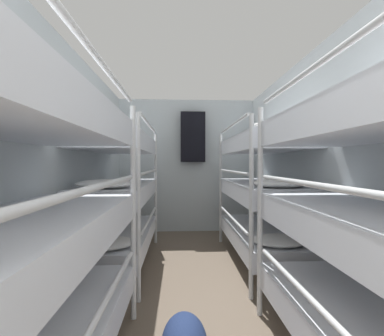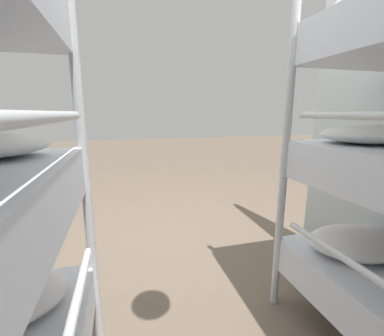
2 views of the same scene
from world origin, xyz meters
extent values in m
plane|color=#6B5B4C|center=(0.00, 0.00, 0.00)|extent=(20.00, 20.00, 0.00)
cylinder|color=silver|center=(-0.52, 0.57, 0.86)|extent=(0.04, 0.04, 1.72)
ellipsoid|color=white|center=(-0.88, 0.79, 0.48)|extent=(0.57, 0.40, 0.09)
ellipsoid|color=white|center=(-0.88, 0.79, 1.06)|extent=(0.57, 0.40, 0.09)
cylinder|color=silver|center=(0.52, 0.57, 0.86)|extent=(0.04, 0.04, 1.72)
camera|label=1|loc=(-0.15, 0.22, 1.27)|focal=24.00mm
camera|label=2|loc=(0.35, 1.79, 1.17)|focal=24.00mm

